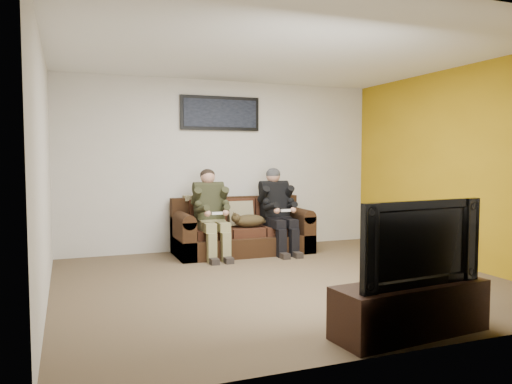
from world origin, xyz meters
name	(u,v)px	position (x,y,z in m)	size (l,w,h in m)	color
floor	(282,281)	(0.00, 0.00, 0.00)	(5.00, 5.00, 0.00)	brown
ceiling	(283,52)	(0.00, 0.00, 2.60)	(5.00, 5.00, 0.00)	silver
wall_back	(224,165)	(0.00, 2.25, 1.30)	(5.00, 5.00, 0.00)	beige
wall_front	(410,175)	(0.00, -2.25, 1.30)	(5.00, 5.00, 0.00)	beige
wall_left	(43,171)	(-2.50, 0.00, 1.30)	(4.50, 4.50, 0.00)	beige
wall_right	(456,167)	(2.50, 0.00, 1.30)	(4.50, 4.50, 0.00)	beige
accent_wall_right	(456,167)	(2.49, 0.00, 1.30)	(4.50, 4.50, 0.00)	#B18711
sofa	(241,232)	(0.14, 1.82, 0.31)	(2.01, 0.87, 0.82)	black
throw_pillow	(240,213)	(0.14, 1.86, 0.58)	(0.38, 0.11, 0.36)	#887B59
throw_blanket	(197,198)	(-0.47, 2.07, 0.82)	(0.41, 0.20, 0.07)	tan
person_left	(211,208)	(-0.38, 1.65, 0.70)	(0.51, 0.87, 1.26)	#8C8557
person_right	(277,206)	(0.65, 1.66, 0.70)	(0.51, 0.86, 1.27)	black
cat	(248,221)	(0.18, 1.63, 0.50)	(0.66, 0.26, 0.24)	#4F3D1F
framed_poster	(220,113)	(-0.06, 2.22, 2.10)	(1.25, 0.05, 0.52)	black
tv_stand	(410,309)	(0.27, -1.95, 0.21)	(1.33, 0.43, 0.42)	black
television	(412,242)	(0.27, -1.95, 0.76)	(1.17, 0.15, 0.68)	black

